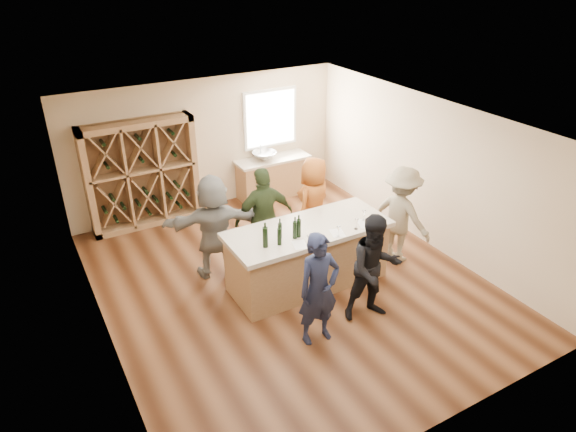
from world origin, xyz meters
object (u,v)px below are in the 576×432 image
sink (264,156)px  person_server (401,215)px  tasting_counter_base (308,258)px  wine_bottle_e (299,228)px  wine_bottle_c (280,231)px  wine_bottle_d (295,230)px  wine_bottle_a (265,237)px  person_near_left (319,289)px  wine_rack (142,175)px  person_far_right (313,203)px  person_far_left (214,226)px  person_far_mid (264,217)px  person_near_right (375,268)px  wine_bottle_b (279,237)px

sink → person_server: 3.66m
tasting_counter_base → wine_bottle_e: (-0.29, -0.18, 0.73)m
wine_bottle_c → wine_bottle_d: 0.23m
sink → wine_bottle_d: 3.82m
wine_bottle_a → person_near_left: person_near_left is taller
wine_rack → wine_bottle_e: 3.93m
wine_bottle_c → person_far_right: bearing=40.3°
wine_bottle_a → person_far_right: 2.09m
sink → person_far_left: person_far_left is taller
person_far_mid → wine_bottle_c: bearing=79.9°
person_near_left → person_near_right: (1.01, 0.04, 0.00)m
wine_bottle_c → wine_bottle_d: wine_bottle_d is taller
wine_rack → sink: (2.70, -0.07, -0.09)m
wine_bottle_c → person_near_left: size_ratio=0.15×
wine_bottle_d → person_far_right: (1.13, 1.24, -0.34)m
wine_bottle_c → person_far_right: (1.33, 1.13, -0.33)m
person_near_left → person_far_mid: (0.28, 2.21, 0.05)m
person_far_right → tasting_counter_base: bearing=28.9°
wine_bottle_e → wine_rack: bearing=112.0°
tasting_counter_base → wine_rack: bearing=116.9°
person_near_left → person_far_left: size_ratio=0.94×
sink → wine_bottle_a: size_ratio=1.64×
wine_bottle_c → person_far_left: person_far_left is taller
wine_bottle_e → person_far_mid: size_ratio=0.16×
wine_bottle_b → wine_bottle_a: bearing=168.0°
wine_bottle_b → person_far_left: 1.44m
person_server → person_far_right: size_ratio=1.02×
sink → person_far_left: (-2.16, -2.34, -0.09)m
tasting_counter_base → wine_bottle_b: size_ratio=9.37×
tasting_counter_base → wine_bottle_b: bearing=-160.0°
sink → person_near_right: size_ratio=0.31×
sink → person_near_left: (-1.55, -4.67, -0.15)m
wine_bottle_d → person_near_left: (-0.24, -1.08, -0.36)m
person_near_left → tasting_counter_base: bearing=66.9°
sink → wine_bottle_d: size_ratio=1.87×
wine_bottle_a → wine_bottle_b: size_ratio=1.19×
wine_bottle_b → person_near_left: 1.09m
wine_bottle_a → wine_bottle_c: wine_bottle_a is taller
person_far_right → wine_bottle_b: bearing=17.0°
wine_rack → person_far_mid: 2.91m
wine_bottle_d → wine_bottle_e: size_ratio=0.97×
wine_rack → person_far_left: size_ratio=1.19×
wine_bottle_d → person_near_right: bearing=-53.8°
wine_bottle_a → person_far_mid: size_ratio=0.18×
wine_bottle_b → person_server: bearing=2.0°
wine_bottle_e → person_near_right: (0.69, -1.06, -0.36)m
wine_bottle_c → wine_bottle_e: size_ratio=0.89×
tasting_counter_base → wine_bottle_e: size_ratio=8.70×
wine_bottle_a → person_server: 2.73m
tasting_counter_base → person_far_left: size_ratio=1.40×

